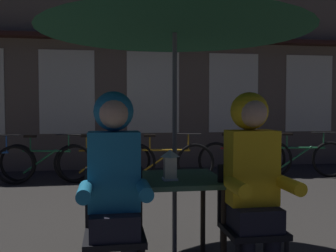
{
  "coord_description": "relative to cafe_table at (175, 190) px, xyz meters",
  "views": [
    {
      "loc": [
        -0.52,
        -2.97,
        1.29
      ],
      "look_at": [
        0.0,
        0.33,
        1.13
      ],
      "focal_mm": 41.21,
      "sensor_mm": 36.0,
      "label": 1
    }
  ],
  "objects": [
    {
      "name": "cafe_table",
      "position": [
        0.0,
        0.0,
        0.0
      ],
      "size": [
        0.72,
        0.72,
        0.74
      ],
      "color": "#42664C",
      "rests_on": "ground_plane"
    },
    {
      "name": "patio_umbrella",
      "position": [
        0.0,
        0.0,
        1.42
      ],
      "size": [
        2.1,
        2.1,
        2.31
      ],
      "color": "#4C4C51",
      "rests_on": "ground_plane"
    },
    {
      "name": "lantern",
      "position": [
        -0.06,
        -0.11,
        0.22
      ],
      "size": [
        0.11,
        0.11,
        0.23
      ],
      "color": "white",
      "rests_on": "cafe_table"
    },
    {
      "name": "chair_left",
      "position": [
        -0.48,
        -0.37,
        -0.15
      ],
      "size": [
        0.4,
        0.4,
        0.87
      ],
      "color": "black",
      "rests_on": "ground_plane"
    },
    {
      "name": "chair_right",
      "position": [
        0.48,
        -0.37,
        -0.15
      ],
      "size": [
        0.4,
        0.4,
        0.87
      ],
      "color": "black",
      "rests_on": "ground_plane"
    },
    {
      "name": "person_left_hooded",
      "position": [
        -0.48,
        -0.43,
        0.21
      ],
      "size": [
        0.45,
        0.56,
        1.4
      ],
      "color": "black",
      "rests_on": "ground_plane"
    },
    {
      "name": "person_right_hooded",
      "position": [
        0.48,
        -0.43,
        0.21
      ],
      "size": [
        0.45,
        0.56,
        1.4
      ],
      "color": "black",
      "rests_on": "ground_plane"
    },
    {
      "name": "shopfront_building",
      "position": [
        0.44,
        5.4,
        2.45
      ],
      "size": [
        10.0,
        0.93,
        6.2
      ],
      "color": "#6B5B4C",
      "rests_on": "ground_plane"
    },
    {
      "name": "bicycle_second",
      "position": [
        -1.55,
        3.82,
        -0.29
      ],
      "size": [
        1.65,
        0.44,
        0.84
      ],
      "color": "black",
      "rests_on": "ground_plane"
    },
    {
      "name": "bicycle_third",
      "position": [
        -0.6,
        3.82,
        -0.29
      ],
      "size": [
        1.68,
        0.17,
        0.84
      ],
      "color": "black",
      "rests_on": "ground_plane"
    },
    {
      "name": "bicycle_fourth",
      "position": [
        0.48,
        3.64,
        -0.29
      ],
      "size": [
        1.65,
        0.39,
        0.84
      ],
      "color": "black",
      "rests_on": "ground_plane"
    },
    {
      "name": "bicycle_fifth",
      "position": [
        1.93,
        3.77,
        -0.29
      ],
      "size": [
        1.68,
        0.08,
        0.84
      ],
      "color": "black",
      "rests_on": "ground_plane"
    },
    {
      "name": "bicycle_furthest",
      "position": [
        3.03,
        3.62,
        -0.29
      ],
      "size": [
        1.66,
        0.33,
        0.84
      ],
      "color": "black",
      "rests_on": "ground_plane"
    }
  ]
}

